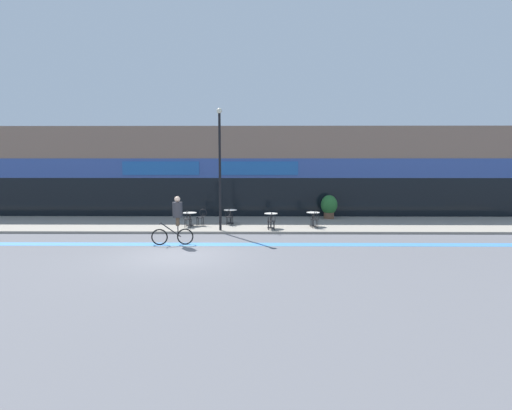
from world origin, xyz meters
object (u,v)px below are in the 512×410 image
object	(u,v)px
cafe_chair_0_side	(201,216)
lamp_post	(220,162)
cafe_chair_1_near	(229,216)
cafe_chair_2_near	(271,220)
bistro_table_0	(190,216)
cyclist_0	(176,217)
cafe_chair_3_near	(315,218)
bistro_table_2	(271,218)
bistro_table_3	(313,216)
planter_pot	(329,206)
cafe_chair_0_near	(188,218)
bistro_table_1	(230,214)

from	to	relation	value
cafe_chair_0_side	lamp_post	bearing A→B (deg)	136.97
cafe_chair_1_near	cafe_chair_2_near	size ratio (longest dim) A/B	1.00
cafe_chair_1_near	bistro_table_0	bearing A→B (deg)	103.78
cafe_chair_2_near	cyclist_0	distance (m)	5.15
cafe_chair_1_near	cafe_chair_3_near	size ratio (longest dim) A/B	1.00
bistro_table_2	bistro_table_3	world-z (taller)	bistro_table_2
bistro_table_0	planter_pot	world-z (taller)	planter_pot
cafe_chair_0_near	planter_pot	size ratio (longest dim) A/B	0.64
bistro_table_1	cafe_chair_0_near	bearing A→B (deg)	-145.37
bistro_table_2	planter_pot	bearing A→B (deg)	44.20
bistro_table_3	cafe_chair_2_near	size ratio (longest dim) A/B	0.82
bistro_table_2	bistro_table_0	bearing A→B (deg)	170.31
bistro_table_1	bistro_table_3	world-z (taller)	bistro_table_1
bistro_table_3	planter_pot	distance (m)	3.17
bistro_table_3	planter_pot	world-z (taller)	planter_pot
bistro_table_1	bistro_table_2	xyz separation A→B (m)	(2.20, -1.56, -0.00)
bistro_table_1	cafe_chair_2_near	bearing A→B (deg)	-44.72
planter_pot	bistro_table_3	bearing A→B (deg)	-114.98
bistro_table_3	lamp_post	distance (m)	5.73
planter_pot	cafe_chair_1_near	bearing A→B (deg)	-156.28
bistro_table_0	bistro_table_2	distance (m)	4.37
bistro_table_0	lamp_post	world-z (taller)	lamp_post
cafe_chair_2_near	lamp_post	size ratio (longest dim) A/B	0.15
cafe_chair_1_near	planter_pot	size ratio (longest dim) A/B	0.64
lamp_post	cyclist_0	bearing A→B (deg)	-118.00
bistro_table_3	cafe_chair_2_near	distance (m)	2.57
cafe_chair_0_side	bistro_table_0	bearing A→B (deg)	7.04
bistro_table_2	cafe_chair_0_side	bearing A→B (deg)	168.86
cafe_chair_3_near	planter_pot	xyz separation A→B (m)	(1.32, 3.49, 0.24)
planter_pot	cafe_chair_0_side	bearing A→B (deg)	-159.18
bistro_table_0	cafe_chair_1_near	world-z (taller)	cafe_chair_1_near
planter_pot	bistro_table_2	bearing A→B (deg)	-135.80
bistro_table_2	cafe_chair_2_near	xyz separation A→B (m)	(0.01, -0.63, -0.03)
bistro_table_0	cafe_chair_3_near	size ratio (longest dim) A/B	0.80
lamp_post	bistro_table_2	bearing A→B (deg)	15.31
cafe_chair_2_near	cafe_chair_3_near	world-z (taller)	same
bistro_table_0	cafe_chair_2_near	xyz separation A→B (m)	(4.31, -1.36, 0.01)
bistro_table_3	lamp_post	world-z (taller)	lamp_post
bistro_table_3	lamp_post	size ratio (longest dim) A/B	0.12
lamp_post	cyclist_0	distance (m)	4.10
cafe_chair_3_near	planter_pot	size ratio (longest dim) A/B	0.64
cyclist_0	bistro_table_3	bearing A→B (deg)	-151.71
cafe_chair_2_near	planter_pot	world-z (taller)	planter_pot
bistro_table_2	cafe_chair_0_near	distance (m)	4.31
bistro_table_2	lamp_post	size ratio (longest dim) A/B	0.13
cafe_chair_0_near	cafe_chair_2_near	bearing A→B (deg)	-97.28
cafe_chair_2_near	lamp_post	world-z (taller)	lamp_post
cafe_chair_0_near	lamp_post	size ratio (longest dim) A/B	0.15
bistro_table_1	cafe_chair_0_near	xyz separation A→B (m)	(-2.11, -1.45, -0.03)
bistro_table_1	cafe_chair_3_near	xyz separation A→B (m)	(4.46, -1.57, -0.03)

